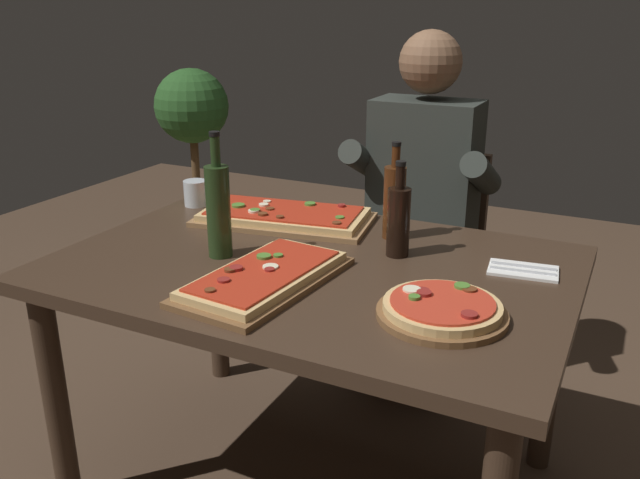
# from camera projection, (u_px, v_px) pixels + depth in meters

# --- Properties ---
(dining_table) EXTENTS (1.40, 0.96, 0.74)m
(dining_table) POSITION_uv_depth(u_px,v_px,m) (312.00, 293.00, 1.87)
(dining_table) COLOR #3D2B1E
(dining_table) RESTS_ON ground_plane
(pizza_rectangular_front) EXTENTS (0.60, 0.37, 0.05)m
(pizza_rectangular_front) POSITION_uv_depth(u_px,v_px,m) (284.00, 216.00, 2.16)
(pizza_rectangular_front) COLOR olive
(pizza_rectangular_front) RESTS_ON dining_table
(pizza_rectangular_left) EXTENTS (0.30, 0.51, 0.05)m
(pizza_rectangular_left) POSITION_uv_depth(u_px,v_px,m) (265.00, 277.00, 1.68)
(pizza_rectangular_left) COLOR brown
(pizza_rectangular_left) RESTS_ON dining_table
(pizza_round_far) EXTENTS (0.30, 0.30, 0.05)m
(pizza_round_far) POSITION_uv_depth(u_px,v_px,m) (442.00, 309.00, 1.51)
(pizza_round_far) COLOR brown
(pizza_round_far) RESTS_ON dining_table
(wine_bottle_dark) EXTENTS (0.07, 0.07, 0.30)m
(wine_bottle_dark) POSITION_uv_depth(u_px,v_px,m) (394.00, 200.00, 1.98)
(wine_bottle_dark) COLOR #47230F
(wine_bottle_dark) RESTS_ON dining_table
(oil_bottle_amber) EXTENTS (0.07, 0.07, 0.35)m
(oil_bottle_amber) POSITION_uv_depth(u_px,v_px,m) (218.00, 209.00, 1.83)
(oil_bottle_amber) COLOR #233819
(oil_bottle_amber) RESTS_ON dining_table
(vinegar_bottle_green) EXTENTS (0.06, 0.06, 0.27)m
(vinegar_bottle_green) POSITION_uv_depth(u_px,v_px,m) (399.00, 220.00, 1.85)
(vinegar_bottle_green) COLOR black
(vinegar_bottle_green) RESTS_ON dining_table
(tumbler_near_camera) EXTENTS (0.08, 0.08, 0.09)m
(tumbler_near_camera) POSITION_uv_depth(u_px,v_px,m) (196.00, 194.00, 2.33)
(tumbler_near_camera) COLOR silver
(tumbler_near_camera) RESTS_ON dining_table
(napkin_cutlery_set) EXTENTS (0.19, 0.13, 0.01)m
(napkin_cutlery_set) POSITION_uv_depth(u_px,v_px,m) (523.00, 270.00, 1.77)
(napkin_cutlery_set) COLOR white
(napkin_cutlery_set) RESTS_ON dining_table
(diner_chair) EXTENTS (0.44, 0.44, 0.87)m
(diner_chair) POSITION_uv_depth(u_px,v_px,m) (426.00, 252.00, 2.61)
(diner_chair) COLOR #3D2B1E
(diner_chair) RESTS_ON ground_plane
(seated_diner) EXTENTS (0.53, 0.41, 1.33)m
(seated_diner) POSITION_uv_depth(u_px,v_px,m) (419.00, 197.00, 2.42)
(seated_diner) COLOR #23232D
(seated_diner) RESTS_ON ground_plane
(potted_plant_corner) EXTENTS (0.39, 0.39, 1.09)m
(potted_plant_corner) POSITION_uv_depth(u_px,v_px,m) (195.00, 159.00, 3.62)
(potted_plant_corner) COLOR tan
(potted_plant_corner) RESTS_ON ground_plane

